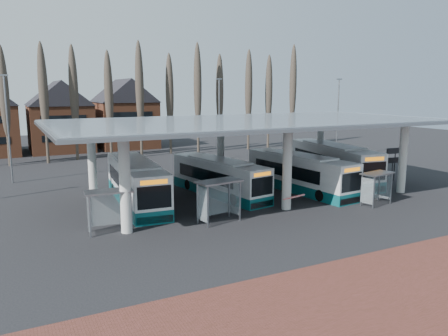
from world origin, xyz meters
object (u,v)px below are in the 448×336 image
bus_1 (218,178)px  shelter_0 (109,201)px  bus_0 (136,183)px  shelter_2 (375,181)px  shelter_1 (218,192)px  bus_2 (299,173)px  bus_3 (332,163)px

bus_1 → shelter_0: 11.93m
bus_0 → shelter_2: size_ratio=4.22×
shelter_1 → shelter_2: size_ratio=1.12×
shelter_0 → shelter_2: bearing=-2.1°
bus_2 → shelter_2: bearing=-75.8°
bus_3 → shelter_2: size_ratio=4.47×
bus_1 → shelter_2: size_ratio=3.87×
bus_3 → shelter_1: 17.82m
bus_2 → bus_1: bearing=159.2°
bus_1 → bus_3: bus_3 is taller
bus_0 → bus_3: 19.72m
bus_0 → bus_2: 14.15m
shelter_1 → bus_1: bearing=53.8°
bus_0 → bus_3: bus_3 is taller
bus_1 → shelter_1: bearing=-125.9°
shelter_1 → bus_2: bearing=16.3°
bus_2 → bus_3: size_ratio=0.91×
shelter_0 → shelter_1: bearing=-3.7°
shelter_2 → shelter_0: bearing=161.6°
shelter_0 → shelter_1: size_ratio=0.91×
shelter_2 → bus_2: bearing=99.1°
bus_3 → shelter_0: (-23.13, -6.36, 0.27)m
bus_1 → bus_3: bearing=-6.8°
bus_2 → shelter_2: (2.39, -6.54, 0.30)m
bus_1 → bus_3: 12.73m
shelter_1 → shelter_2: bearing=-16.1°
shelter_1 → shelter_2: (12.81, -1.48, -0.24)m
bus_2 → shelter_1: bus_2 is taller
bus_0 → shelter_2: (16.36, -8.74, 0.24)m
bus_2 → bus_0: bearing=165.2°
bus_0 → bus_1: (7.01, -0.35, -0.14)m
bus_3 → shelter_0: bearing=-156.4°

